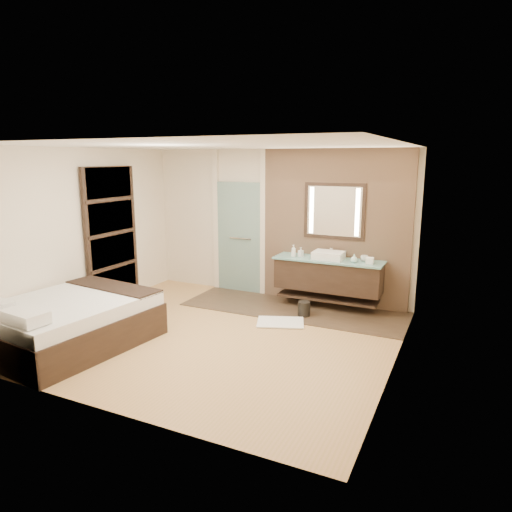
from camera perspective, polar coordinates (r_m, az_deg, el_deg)
The scene contains 15 objects.
floor at distance 6.78m, azimuth -4.97°, elevation -9.84°, with size 5.00×5.00×0.00m, color #AE8449.
tile_strip at distance 7.90m, azimuth 4.71°, elevation -6.57°, with size 3.80×1.30×0.01m, color #37271E.
stone_wall at distance 8.01m, azimuth 9.78°, elevation 3.44°, with size 2.60×0.08×2.70m, color tan.
vanity at distance 7.88m, azimuth 9.01°, elevation -2.38°, with size 1.85×0.55×0.88m.
mirror_unit at distance 7.92m, azimuth 9.75°, elevation 5.54°, with size 1.06×0.04×0.96m.
frosted_door at distance 8.70m, azimuth -2.10°, elevation 2.91°, with size 1.10×0.12×2.70m.
shoji_partition at distance 8.35m, azimuth -17.58°, elevation 2.43°, with size 0.06×1.20×2.40m.
bed at distance 6.82m, azimuth -22.31°, elevation -7.64°, with size 1.88×2.25×0.80m.
bath_mat at distance 7.22m, azimuth 3.07°, elevation -8.26°, with size 0.72×0.50×0.02m, color white.
waste_bin at distance 7.53m, azimuth 6.02°, elevation -6.61°, with size 0.20×0.20×0.25m, color black.
tissue_box at distance 7.58m, azimuth 14.04°, elevation -0.57°, with size 0.12×0.12×0.10m, color white.
soap_bottle_a at distance 7.90m, azimuth 4.72°, elevation 0.66°, with size 0.08×0.08×0.21m, color silver.
soap_bottle_b at distance 7.93m, azimuth 5.63°, elevation 0.51°, with size 0.07×0.07×0.16m, color #B2B2B2.
soap_bottle_c at distance 7.61m, azimuth 12.17°, elevation -0.28°, with size 0.11×0.11×0.14m, color #BFF0E5.
cup at distance 7.74m, azimuth 13.39°, elevation -0.29°, with size 0.12×0.12×0.10m, color silver.
Camera 1 is at (3.20, -5.43, 2.52)m, focal length 32.00 mm.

